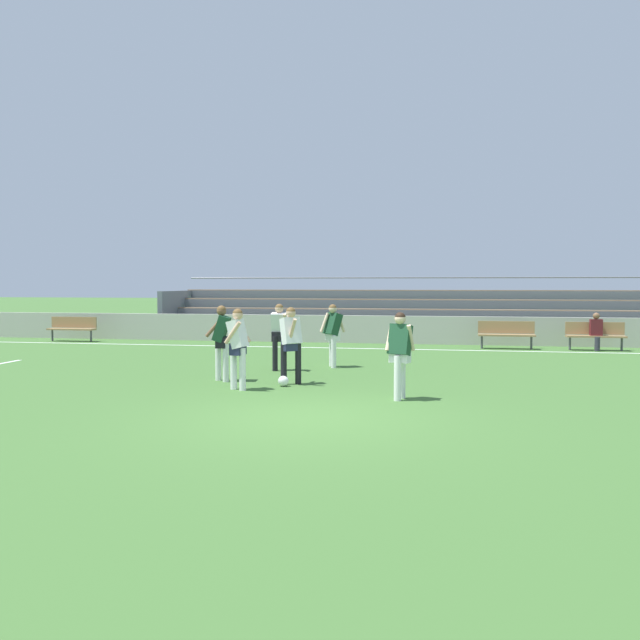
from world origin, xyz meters
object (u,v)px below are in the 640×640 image
bench_centre_sideline (506,332)px  player_white_challenging (238,342)px  soccer_ball (283,381)px  player_dark_wide_left (222,336)px  bleacher_stand (452,312)px  spectator_seated (596,329)px  player_white_dropping_back (279,331)px  player_dark_pressing_high (333,330)px  player_white_deep_cover (291,339)px  player_dark_wide_right (400,348)px  bench_near_bin (73,326)px  bench_far_left (595,333)px

bench_centre_sideline → player_white_challenging: player_white_challenging is taller
bench_centre_sideline → soccer_ball: bench_centre_sideline is taller
player_white_challenging → player_dark_wide_left: bearing=123.4°
bleacher_stand → spectator_seated: size_ratio=18.85×
player_white_dropping_back → player_dark_pressing_high: player_white_dropping_back is taller
player_dark_pressing_high → spectator_seated: bearing=36.0°
bleacher_stand → spectator_seated: 5.88m
player_white_deep_cover → player_dark_wide_left: 1.60m
bench_centre_sideline → player_white_dropping_back: player_white_dropping_back is taller
spectator_seated → player_white_challenging: 12.92m
spectator_seated → player_dark_wide_right: 11.37m
player_white_deep_cover → player_white_dropping_back: player_white_dropping_back is taller
bench_near_bin → player_white_dropping_back: size_ratio=1.10×
bleacher_stand → spectator_seated: bleacher_stand is taller
bench_far_left → player_white_deep_cover: size_ratio=1.10×
bench_centre_sideline → player_white_challenging: (-6.15, -9.48, 0.42)m
bench_far_left → player_dark_wide_right: bearing=-119.4°
bench_centre_sideline → player_dark_pressing_high: player_dark_pressing_high is taller
player_white_dropping_back → player_dark_pressing_high: size_ratio=1.02×
bench_near_bin → player_white_deep_cover: player_white_deep_cover is taller
bleacher_stand → bench_far_left: size_ratio=12.67×
player_white_challenging → bench_near_bin: bearing=134.6°
player_white_dropping_back → player_dark_wide_right: 4.70m
bleacher_stand → player_dark_pressing_high: bearing=-108.7°
bench_far_left → soccer_ball: (-8.10, -8.89, -0.44)m
player_white_deep_cover → player_dark_wide_right: 2.77m
spectator_seated → player_dark_wide_left: size_ratio=0.73×
spectator_seated → player_dark_pressing_high: 9.38m
bleacher_stand → soccer_ball: size_ratio=103.70×
player_dark_wide_right → player_white_challenging: bearing=171.1°
bench_near_bin → soccer_ball: size_ratio=8.18×
bench_centre_sideline → player_dark_pressing_high: 7.43m
player_white_deep_cover → player_dark_pressing_high: size_ratio=1.02×
player_white_dropping_back → bench_far_left: bearing=36.5°
bench_near_bin → player_white_challenging: player_white_challenging is taller
player_dark_wide_left → soccer_ball: 1.80m
player_dark_wide_right → bench_near_bin: bearing=141.6°
player_white_challenging → soccer_ball: 1.31m
bleacher_stand → player_white_challenging: (-4.48, -13.24, -0.04)m
player_dark_wide_right → player_white_deep_cover: bearing=149.2°
bleacher_stand → player_white_dropping_back: size_ratio=13.90×
spectator_seated → bench_near_bin: bearing=179.6°
spectator_seated → player_white_challenging: player_white_challenging is taller
player_dark_wide_left → soccer_ball: player_dark_wide_left is taller
bench_far_left → player_white_challenging: player_white_challenging is taller
player_dark_wide_left → player_dark_pressing_high: player_dark_wide_left is taller
bleacher_stand → bench_centre_sideline: bleacher_stand is taller
bench_far_left → bench_centre_sideline: bearing=180.0°
bench_centre_sideline → spectator_seated: size_ratio=1.49×
player_white_deep_cover → player_dark_pressing_high: player_white_deep_cover is taller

